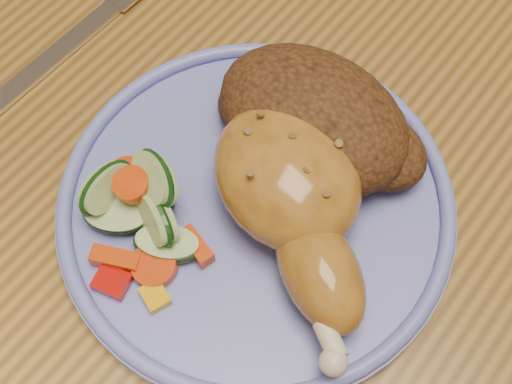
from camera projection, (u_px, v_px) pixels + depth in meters
dining_table at (434, 268)px, 0.53m from camera, size 0.90×1.40×0.75m
plate at (256, 207)px, 0.46m from camera, size 0.25×0.25×0.01m
plate_rim at (256, 199)px, 0.45m from camera, size 0.25×0.25×0.01m
chicken_leg at (295, 198)px, 0.42m from camera, size 0.16×0.14×0.06m
rice_pilaf at (317, 121)px, 0.45m from camera, size 0.14×0.10×0.06m
vegetable_pile at (141, 211)px, 0.43m from camera, size 0.09×0.10×0.05m
fork at (84, 31)px, 0.53m from camera, size 0.02×0.18×0.00m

